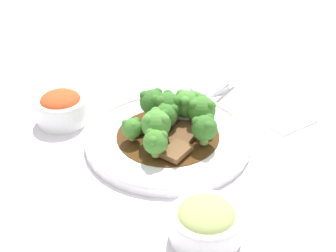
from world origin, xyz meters
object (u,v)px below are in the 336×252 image
(broccoli_floret_5, at_px, (155,142))
(broccoli_floret_8, at_px, (167,115))
(main_plate, at_px, (168,138))
(broccoli_floret_2, at_px, (187,103))
(beef_strip_0, at_px, (176,151))
(broccoli_floret_3, at_px, (204,128))
(beef_strip_2, at_px, (150,126))
(sauce_dish, at_px, (210,83))
(beef_strip_1, at_px, (183,134))
(broccoli_floret_1, at_px, (156,124))
(broccoli_floret_6, at_px, (153,102))
(side_bowl_appetizer, at_px, (206,222))
(serving_spoon, at_px, (194,108))
(broccoli_floret_7, at_px, (202,110))
(broccoli_floret_0, at_px, (132,128))
(side_bowl_kimchi, at_px, (61,107))
(broccoli_floret_4, at_px, (168,105))

(broccoli_floret_5, xyz_separation_m, broccoli_floret_8, (-0.06, 0.04, 0.00))
(main_plate, xyz_separation_m, broccoli_floret_2, (-0.03, 0.05, 0.04))
(beef_strip_0, height_order, broccoli_floret_5, broccoli_floret_5)
(broccoli_floret_2, xyz_separation_m, broccoli_floret_3, (0.08, -0.01, -0.00))
(broccoli_floret_5, relative_size, broccoli_floret_8, 0.93)
(beef_strip_2, xyz_separation_m, broccoli_floret_2, (-0.01, 0.07, 0.03))
(beef_strip_2, xyz_separation_m, broccoli_floret_8, (0.01, 0.02, 0.02))
(sauce_dish, bearing_deg, main_plate, -45.55)
(broccoli_floret_3, bearing_deg, beef_strip_1, -144.03)
(broccoli_floret_1, distance_m, sauce_dish, 0.25)
(broccoli_floret_6, bearing_deg, broccoli_floret_1, -16.44)
(beef_strip_0, relative_size, broccoli_floret_8, 1.20)
(main_plate, relative_size, broccoli_floret_6, 5.04)
(sauce_dish, bearing_deg, side_bowl_appetizer, -27.52)
(serving_spoon, bearing_deg, broccoli_floret_7, -11.10)
(broccoli_floret_1, bearing_deg, broccoli_floret_7, 98.13)
(beef_strip_0, height_order, broccoli_floret_7, broccoli_floret_7)
(broccoli_floret_7, height_order, side_bowl_appetizer, broccoli_floret_7)
(broccoli_floret_1, distance_m, broccoli_floret_8, 0.04)
(main_plate, bearing_deg, broccoli_floret_2, 122.47)
(side_bowl_appetizer, bearing_deg, broccoli_floret_1, 177.15)
(broccoli_floret_0, bearing_deg, broccoli_floret_2, 102.70)
(beef_strip_1, bearing_deg, broccoli_floret_2, 149.79)
(main_plate, height_order, beef_strip_1, beef_strip_1)
(side_bowl_appetizer, bearing_deg, broccoli_floret_2, 160.98)
(beef_strip_0, bearing_deg, broccoli_floret_5, -102.28)
(beef_strip_2, bearing_deg, broccoli_floret_3, 42.01)
(broccoli_floret_3, bearing_deg, side_bowl_appetizer, -25.35)
(broccoli_floret_8, xyz_separation_m, sauce_dish, (-0.14, 0.16, -0.04))
(broccoli_floret_1, distance_m, side_bowl_kimchi, 0.20)
(beef_strip_1, relative_size, broccoli_floret_5, 1.77)
(beef_strip_1, bearing_deg, serving_spoon, 142.28)
(beef_strip_1, xyz_separation_m, serving_spoon, (-0.07, 0.05, 0.00))
(broccoli_floret_4, distance_m, serving_spoon, 0.07)
(broccoli_floret_6, bearing_deg, side_bowl_kimchi, -119.43)
(beef_strip_1, distance_m, broccoli_floret_1, 0.06)
(serving_spoon, bearing_deg, broccoli_floret_0, -72.35)
(beef_strip_1, relative_size, serving_spoon, 0.42)
(broccoli_floret_1, distance_m, broccoli_floret_6, 0.07)
(main_plate, relative_size, side_bowl_appetizer, 2.94)
(beef_strip_1, distance_m, broccoli_floret_0, 0.09)
(broccoli_floret_4, relative_size, serving_spoon, 0.29)
(broccoli_floret_5, bearing_deg, broccoli_floret_8, 144.23)
(broccoli_floret_0, xyz_separation_m, broccoli_floret_3, (0.06, 0.10, 0.01))
(broccoli_floret_5, distance_m, broccoli_floret_7, 0.12)
(beef_strip_1, relative_size, broccoli_floret_8, 1.64)
(beef_strip_2, xyz_separation_m, broccoli_floret_4, (-0.01, 0.04, 0.03))
(side_bowl_kimchi, bearing_deg, beef_strip_1, 48.30)
(broccoli_floret_3, height_order, broccoli_floret_5, broccoli_floret_3)
(beef_strip_0, bearing_deg, broccoli_floret_2, 146.63)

